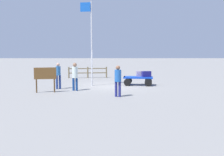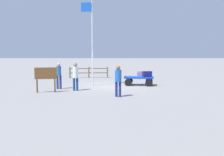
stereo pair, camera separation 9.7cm
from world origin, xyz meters
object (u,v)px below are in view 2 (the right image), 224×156
(luggage_cart, at_px, (139,79))
(suitcase_navy, at_px, (147,74))
(worker_supervisor, at_px, (59,74))
(suitcase_maroon, at_px, (140,74))
(flagpole, at_px, (91,37))
(worker_trailing, at_px, (118,79))
(signboard, at_px, (46,75))
(worker_lead, at_px, (75,75))

(luggage_cart, distance_m, suitcase_navy, 0.70)
(worker_supervisor, bearing_deg, suitcase_maroon, -158.80)
(worker_supervisor, bearing_deg, flagpole, -142.13)
(suitcase_navy, height_order, suitcase_maroon, suitcase_navy)
(suitcase_maroon, distance_m, worker_trailing, 5.23)
(flagpole, bearing_deg, suitcase_navy, -176.72)
(signboard, bearing_deg, worker_supervisor, -108.31)
(suitcase_maroon, distance_m, worker_lead, 5.09)
(worker_trailing, distance_m, flagpole, 5.28)
(suitcase_maroon, bearing_deg, suitcase_navy, 140.81)
(worker_lead, relative_size, flagpole, 0.30)
(flagpole, relative_size, signboard, 3.93)
(worker_supervisor, height_order, signboard, worker_supervisor)
(luggage_cart, relative_size, suitcase_maroon, 4.39)
(suitcase_maroon, xyz_separation_m, flagpole, (3.46, 0.58, 2.56))
(worker_lead, xyz_separation_m, flagpole, (-0.80, -2.22, 2.36))
(luggage_cart, bearing_deg, suitcase_maroon, -118.15)
(flagpole, bearing_deg, worker_lead, 70.23)
(suitcase_navy, xyz_separation_m, signboard, (6.32, 3.17, 0.21))
(suitcase_maroon, height_order, worker_trailing, worker_trailing)
(worker_trailing, distance_m, signboard, 4.44)
(flagpole, distance_m, signboard, 4.48)
(suitcase_navy, relative_size, worker_lead, 0.40)
(luggage_cart, bearing_deg, worker_lead, 31.42)
(suitcase_navy, distance_m, worker_supervisor, 6.10)
(suitcase_navy, xyz_separation_m, worker_supervisor, (5.85, 1.74, 0.15))
(suitcase_maroon, xyz_separation_m, worker_supervisor, (5.41, 2.10, 0.16))
(suitcase_navy, height_order, worker_supervisor, worker_supervisor)
(luggage_cart, height_order, worker_trailing, worker_trailing)
(luggage_cart, distance_m, worker_trailing, 4.92)
(suitcase_maroon, height_order, worker_lead, worker_lead)
(suitcase_maroon, relative_size, flagpole, 0.09)
(worker_lead, height_order, worker_trailing, worker_lead)
(worker_trailing, bearing_deg, worker_lead, -39.88)
(luggage_cart, relative_size, worker_trailing, 1.29)
(worker_lead, bearing_deg, luggage_cart, -148.58)
(suitcase_maroon, distance_m, signboard, 6.86)
(worker_lead, bearing_deg, worker_trailing, 140.12)
(luggage_cart, distance_m, worker_lead, 4.83)
(suitcase_navy, relative_size, signboard, 0.46)
(suitcase_maroon, xyz_separation_m, worker_trailing, (1.68, 4.95, 0.19))
(suitcase_navy, xyz_separation_m, flagpole, (3.89, 0.22, 2.55))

